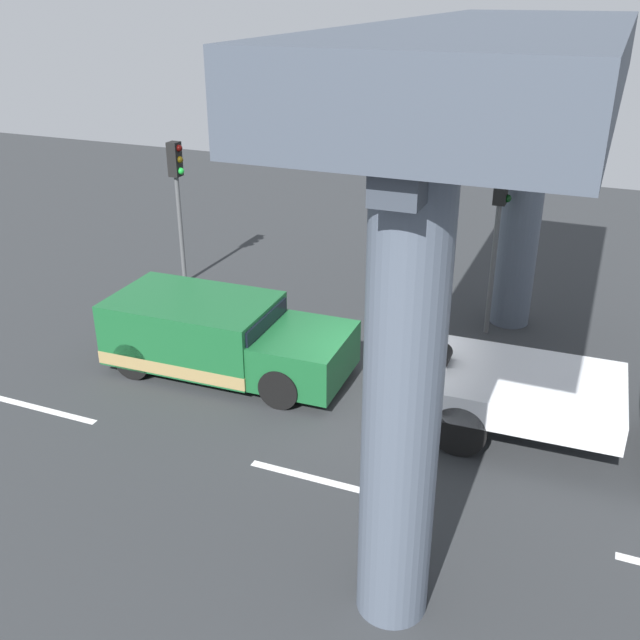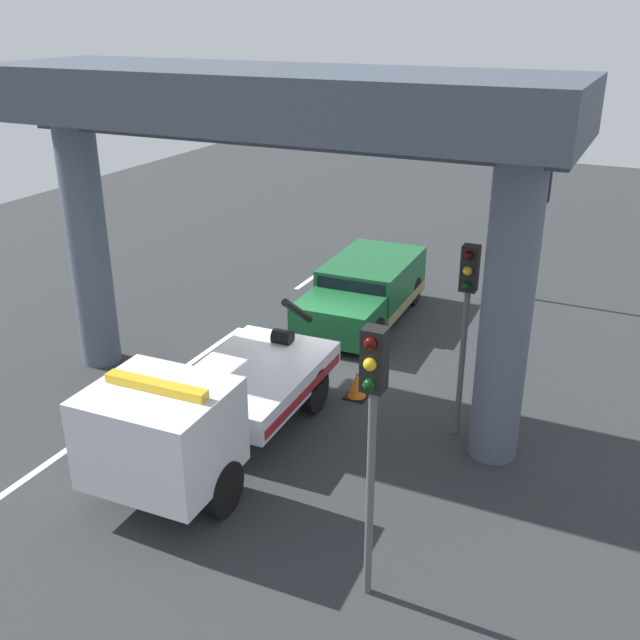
% 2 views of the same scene
% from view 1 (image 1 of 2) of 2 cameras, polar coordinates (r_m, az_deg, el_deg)
% --- Properties ---
extents(ground_plane, '(60.00, 40.00, 0.10)m').
position_cam_1_polar(ground_plane, '(14.82, 4.22, -6.52)').
color(ground_plane, '#2D3033').
extents(lane_stripe_west, '(2.60, 0.16, 0.01)m').
position_cam_1_polar(lane_stripe_west, '(15.51, -21.05, -6.54)').
color(lane_stripe_west, silver).
rests_on(lane_stripe_west, ground).
extents(lane_stripe_mid, '(2.60, 0.16, 0.01)m').
position_cam_1_polar(lane_stripe_mid, '(12.60, 0.06, -12.48)').
color(lane_stripe_mid, silver).
rests_on(lane_stripe_mid, ground).
extents(tow_truck_white, '(7.28, 2.56, 2.46)m').
position_cam_1_polar(tow_truck_white, '(13.74, 23.13, -5.33)').
color(tow_truck_white, white).
rests_on(tow_truck_white, ground).
extents(towed_van_green, '(5.25, 2.34, 1.58)m').
position_cam_1_polar(towed_van_green, '(15.72, -8.02, -1.33)').
color(towed_van_green, '#195B2D').
rests_on(towed_van_green, ground).
extents(overpass_structure, '(3.60, 11.87, 7.15)m').
position_cam_1_polar(overpass_structure, '(12.36, 13.89, 16.15)').
color(overpass_structure, '#4C5666').
rests_on(overpass_structure, ground).
extents(traffic_light_near, '(0.39, 0.32, 3.94)m').
position_cam_1_polar(traffic_light_near, '(20.03, -11.16, 10.59)').
color(traffic_light_near, '#515456').
rests_on(traffic_light_near, ground).
extents(traffic_light_far, '(0.39, 0.32, 4.08)m').
position_cam_1_polar(traffic_light_far, '(17.00, 13.93, 8.17)').
color(traffic_light_far, '#515456').
rests_on(traffic_light_far, ground).
extents(traffic_cone_orange, '(0.50, 0.50, 0.60)m').
position_cam_1_polar(traffic_cone_orange, '(15.82, 9.41, -3.29)').
color(traffic_cone_orange, orange).
rests_on(traffic_cone_orange, ground).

